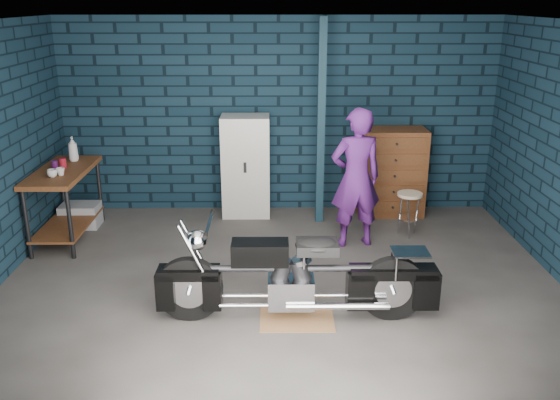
# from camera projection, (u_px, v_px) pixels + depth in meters

# --- Properties ---
(ground) EXTENTS (6.00, 6.00, 0.00)m
(ground) POSITION_uv_depth(u_px,v_px,m) (281.00, 286.00, 6.31)
(ground) COLOR #534F4D
(ground) RESTS_ON ground
(room_walls) EXTENTS (6.02, 5.01, 2.71)m
(room_walls) POSITION_uv_depth(u_px,v_px,m) (280.00, 99.00, 6.22)
(room_walls) COLOR #0E2330
(room_walls) RESTS_ON ground
(support_post) EXTENTS (0.10, 0.10, 2.70)m
(support_post) POSITION_uv_depth(u_px,v_px,m) (321.00, 124.00, 7.72)
(support_post) COLOR #112A38
(support_post) RESTS_ON ground
(workbench) EXTENTS (0.60, 1.40, 0.91)m
(workbench) POSITION_uv_depth(u_px,v_px,m) (66.00, 204.00, 7.42)
(workbench) COLOR brown
(workbench) RESTS_ON ground
(drip_mat) EXTENTS (0.70, 0.53, 0.01)m
(drip_mat) POSITION_uv_depth(u_px,v_px,m) (297.00, 318.00, 5.67)
(drip_mat) COLOR brown
(drip_mat) RESTS_ON ground
(motorcycle) EXTENTS (2.26, 0.62, 0.99)m
(motorcycle) POSITION_uv_depth(u_px,v_px,m) (297.00, 271.00, 5.51)
(motorcycle) COLOR black
(motorcycle) RESTS_ON ground
(person) EXTENTS (0.69, 0.52, 1.71)m
(person) POSITION_uv_depth(u_px,v_px,m) (356.00, 178.00, 7.11)
(person) COLOR #5C217B
(person) RESTS_ON ground
(storage_bin) EXTENTS (0.50, 0.35, 0.31)m
(storage_bin) POSITION_uv_depth(u_px,v_px,m) (81.00, 215.00, 7.92)
(storage_bin) COLOR #95979D
(storage_bin) RESTS_ON ground
(locker) EXTENTS (0.66, 0.47, 1.41)m
(locker) POSITION_uv_depth(u_px,v_px,m) (246.00, 166.00, 8.19)
(locker) COLOR silver
(locker) RESTS_ON ground
(tool_chest) EXTENTS (0.91, 0.51, 1.22)m
(tool_chest) POSITION_uv_depth(u_px,v_px,m) (391.00, 172.00, 8.24)
(tool_chest) COLOR brown
(tool_chest) RESTS_ON ground
(shop_stool) EXTENTS (0.40, 0.40, 0.57)m
(shop_stool) POSITION_uv_depth(u_px,v_px,m) (408.00, 214.00, 7.57)
(shop_stool) COLOR beige
(shop_stool) RESTS_ON ground
(cup_a) EXTENTS (0.15, 0.15, 0.09)m
(cup_a) POSITION_uv_depth(u_px,v_px,m) (52.00, 173.00, 6.96)
(cup_a) COLOR beige
(cup_a) RESTS_ON workbench
(cup_b) EXTENTS (0.12, 0.12, 0.09)m
(cup_b) POSITION_uv_depth(u_px,v_px,m) (61.00, 172.00, 7.03)
(cup_b) COLOR beige
(cup_b) RESTS_ON workbench
(mug_purple) EXTENTS (0.09, 0.09, 0.10)m
(mug_purple) POSITION_uv_depth(u_px,v_px,m) (55.00, 165.00, 7.29)
(mug_purple) COLOR #4F165B
(mug_purple) RESTS_ON workbench
(mug_red) EXTENTS (0.10, 0.10, 0.12)m
(mug_red) POSITION_uv_depth(u_px,v_px,m) (63.00, 163.00, 7.33)
(mug_red) COLOR maroon
(mug_red) RESTS_ON workbench
(bottle) EXTENTS (0.14, 0.14, 0.32)m
(bottle) POSITION_uv_depth(u_px,v_px,m) (73.00, 149.00, 7.62)
(bottle) COLOR #95979D
(bottle) RESTS_ON workbench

